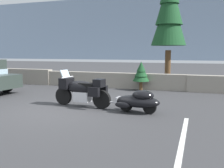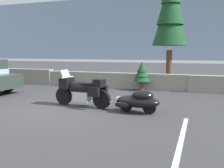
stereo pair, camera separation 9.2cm
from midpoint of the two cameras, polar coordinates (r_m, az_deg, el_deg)
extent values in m
plane|color=#38383A|center=(9.02, -12.24, -5.76)|extent=(80.00, 80.00, 0.00)
cube|color=gray|center=(14.27, 0.00, 0.86)|extent=(8.00, 0.47, 0.85)
cube|color=#7F93AD|center=(103.68, 16.49, 10.21)|extent=(240.00, 80.00, 16.00)
cylinder|color=black|center=(9.87, -11.05, -2.66)|extent=(0.67, 0.22, 0.66)
cylinder|color=black|center=(8.99, -2.60, -3.50)|extent=(0.67, 0.22, 0.66)
cube|color=silver|center=(9.37, -6.78, -2.80)|extent=(0.65, 0.51, 0.36)
ellipsoid|color=black|center=(9.37, -7.32, -0.76)|extent=(1.25, 0.59, 0.48)
cube|color=black|center=(9.71, -10.42, 0.17)|extent=(0.42, 0.56, 0.40)
cube|color=#9EB7C6|center=(9.70, -10.70, 2.12)|extent=(0.24, 0.46, 0.34)
cube|color=black|center=(9.20, -5.77, -0.26)|extent=(0.60, 0.43, 0.16)
cube|color=black|center=(8.94, -3.19, 0.20)|extent=(0.37, 0.44, 0.28)
cube|color=black|center=(8.75, -4.42, -1.81)|extent=(0.42, 0.21, 0.32)
cube|color=black|center=(9.27, -2.54, -1.30)|extent=(0.42, 0.21, 0.32)
cylinder|color=silver|center=(9.65, -10.21, 1.51)|extent=(0.13, 0.70, 0.04)
cylinder|color=silver|center=(9.80, -10.86, -1.25)|extent=(0.26, 0.10, 0.54)
cylinder|color=black|center=(8.61, 2.86, -4.72)|extent=(0.45, 0.15, 0.44)
cylinder|color=black|center=(8.33, 8.11, -5.20)|extent=(0.45, 0.15, 0.44)
ellipsoid|color=black|center=(8.43, 5.45, -3.90)|extent=(1.57, 0.86, 0.40)
ellipsoid|color=black|center=(8.33, 6.63, -2.51)|extent=(0.78, 0.65, 0.32)
cube|color=silver|center=(8.70, 1.06, -3.65)|extent=(0.10, 0.33, 0.24)
ellipsoid|color=black|center=(8.31, 1.99, -4.73)|extent=(0.53, 0.20, 0.20)
ellipsoid|color=black|center=(8.89, 3.68, -3.96)|extent=(0.53, 0.20, 0.20)
cylinder|color=silver|center=(8.89, -1.23, -4.01)|extent=(0.70, 0.14, 0.05)
cylinder|color=black|center=(13.77, -22.74, -0.28)|extent=(0.69, 0.26, 0.68)
cylinder|color=brown|center=(15.73, 12.20, 3.58)|extent=(0.35, 0.35, 2.10)
cone|color=#194723|center=(15.83, 12.49, 14.44)|extent=(2.06, 2.06, 3.32)
cylinder|color=brown|center=(13.37, 6.29, -0.50)|extent=(0.17, 0.17, 0.44)
cone|color=#194723|center=(13.30, 6.33, 2.14)|extent=(0.87, 0.87, 0.69)
cone|color=#194723|center=(13.29, 6.34, 3.03)|extent=(0.68, 0.68, 0.60)
cone|color=#194723|center=(13.27, 6.35, 3.92)|extent=(0.48, 0.48, 0.52)
cube|color=silver|center=(6.35, 15.22, -11.35)|extent=(0.12, 3.60, 0.01)
camera|label=1|loc=(0.05, -90.29, -0.04)|focal=40.83mm
camera|label=2|loc=(0.05, 89.71, 0.04)|focal=40.83mm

